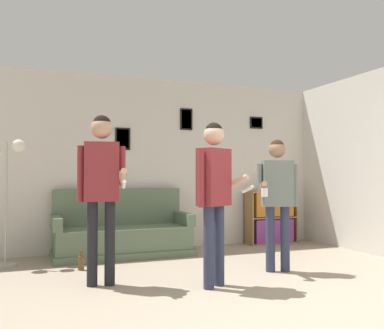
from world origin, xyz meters
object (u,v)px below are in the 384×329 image
Objects in this scene: bottle_on_floor at (81,262)px; person_player_foreground_left at (101,179)px; floor_lamp at (6,174)px; couch at (122,234)px; bookshelf at (271,217)px; person_watcher_holding_cup at (277,191)px; person_player_foreground_center at (214,185)px.

person_player_foreground_left is at bearing -82.92° from bottle_on_floor.
person_player_foreground_left is at bearing -55.15° from floor_lamp.
couch is 1.89m from person_player_foreground_left.
floor_lamp is 1.50m from bottle_on_floor.
person_watcher_holding_cup is (-1.08, -1.90, 0.52)m from bookshelf.
person_player_foreground_center is at bearing -159.14° from person_watcher_holding_cup.
floor_lamp reaches higher than couch.
couch is 1.04m from bottle_on_floor.
bottle_on_floor is at bearing 97.08° from person_player_foreground_left.
couch is 8.10× the size of bottle_on_floor.
person_player_foreground_left reaches higher than bottle_on_floor.
bottle_on_floor is (0.87, -0.56, -1.08)m from floor_lamp.
floor_lamp is 6.71× the size of bottle_on_floor.
bookshelf is 0.52× the size of person_player_foreground_center.
person_player_foreground_left is at bearing -109.37° from couch.
person_player_foreground_center is at bearing -48.10° from bottle_on_floor.
bottle_on_floor is (-3.28, -0.96, -0.35)m from bookshelf.
floor_lamp reaches higher than person_watcher_holding_cup.
person_player_foreground_center reaches higher than bookshelf.
person_watcher_holding_cup is (3.07, -1.50, -0.20)m from floor_lamp.
bottle_on_floor is at bearing 131.90° from person_player_foreground_center.
person_player_foreground_left is 1.05× the size of person_player_foreground_center.
person_watcher_holding_cup is at bearing -48.15° from couch.
person_watcher_holding_cup is (2.09, -0.10, -0.15)m from person_player_foreground_left.
bookshelf is at bearing 29.49° from person_player_foreground_left.
bookshelf is at bearing 4.14° from couch.
bookshelf is 3.43m from bottle_on_floor.
bottle_on_floor is (-0.67, -0.77, -0.21)m from couch.
couch is at bearing -175.86° from bookshelf.
bottle_on_floor is (-2.20, 0.94, -0.87)m from person_watcher_holding_cup.
floor_lamp is at bearing 124.85° from person_player_foreground_left.
person_player_foreground_left is 2.10m from person_watcher_holding_cup.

